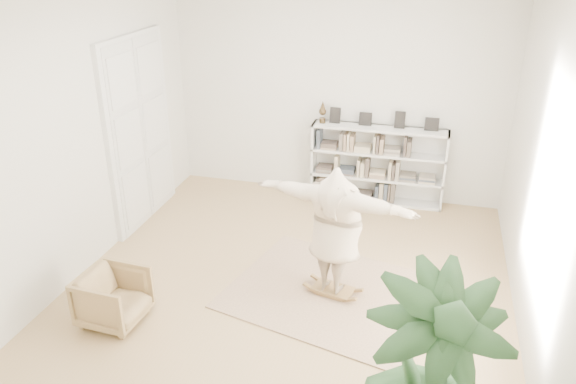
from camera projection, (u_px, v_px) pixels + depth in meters
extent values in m
plane|color=tan|center=(291.00, 284.00, 7.29)|extent=(6.00, 6.00, 0.00)
plane|color=silver|center=(338.00, 91.00, 9.16)|extent=(5.50, 0.00, 5.50)
plane|color=silver|center=(182.00, 303.00, 3.90)|extent=(5.50, 0.00, 5.50)
plane|color=silver|center=(83.00, 134.00, 7.18)|extent=(0.00, 6.00, 6.00)
plane|color=silver|center=(544.00, 178.00, 5.89)|extent=(0.00, 6.00, 6.00)
cube|color=white|center=(140.00, 133.00, 8.48)|extent=(0.08, 1.78, 2.92)
cube|color=silver|center=(127.00, 141.00, 8.12)|extent=(0.06, 0.78, 2.80)
cube|color=silver|center=(153.00, 125.00, 8.82)|extent=(0.06, 0.78, 2.80)
cube|color=silver|center=(314.00, 159.00, 9.55)|extent=(0.04, 0.35, 1.30)
cube|color=silver|center=(444.00, 171.00, 9.05)|extent=(0.04, 0.35, 1.30)
cube|color=silver|center=(378.00, 162.00, 9.43)|extent=(2.20, 0.04, 1.30)
cube|color=silver|center=(375.00, 199.00, 9.56)|extent=(2.20, 0.35, 0.04)
cube|color=silver|center=(377.00, 177.00, 9.39)|extent=(2.20, 0.35, 0.04)
cube|color=silver|center=(378.00, 153.00, 9.21)|extent=(2.20, 0.35, 0.04)
cube|color=silver|center=(380.00, 129.00, 9.03)|extent=(2.20, 0.35, 0.04)
cube|color=black|center=(335.00, 116.00, 9.20)|extent=(0.18, 0.07, 0.24)
cube|color=black|center=(365.00, 118.00, 9.08)|extent=(0.18, 0.07, 0.24)
cube|color=black|center=(400.00, 121.00, 8.95)|extent=(0.18, 0.07, 0.24)
cube|color=black|center=(432.00, 123.00, 8.83)|extent=(0.18, 0.07, 0.24)
imported|color=tan|center=(114.00, 298.00, 6.47)|extent=(0.74, 0.72, 0.64)
cube|color=tan|center=(333.00, 293.00, 7.07)|extent=(2.90, 2.53, 0.02)
cube|color=brown|center=(333.00, 289.00, 7.05)|extent=(0.55, 0.41, 0.03)
cube|color=brown|center=(333.00, 291.00, 7.06)|extent=(0.34, 0.13, 0.04)
cube|color=brown|center=(333.00, 291.00, 7.06)|extent=(0.34, 0.13, 0.04)
cube|color=brown|center=(333.00, 289.00, 7.05)|extent=(0.20, 0.09, 0.10)
cube|color=brown|center=(333.00, 289.00, 7.05)|extent=(0.20, 0.09, 0.10)
imported|color=beige|center=(335.00, 228.00, 6.68)|extent=(2.10, 1.01, 1.65)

